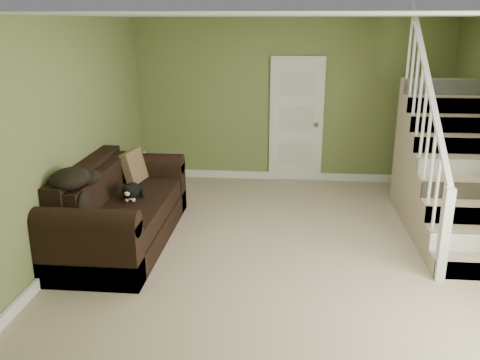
% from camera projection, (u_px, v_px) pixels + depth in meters
% --- Properties ---
extents(floor, '(5.00, 5.50, 0.01)m').
position_uv_depth(floor, '(288.00, 248.00, 5.95)').
color(floor, tan).
rests_on(floor, ground).
extents(ceiling, '(5.00, 5.50, 0.01)m').
position_uv_depth(ceiling, '(295.00, 16.00, 5.17)').
color(ceiling, white).
rests_on(ceiling, wall_back).
extents(wall_back, '(5.00, 0.04, 2.60)m').
position_uv_depth(wall_back, '(291.00, 102.00, 8.17)').
color(wall_back, olive).
rests_on(wall_back, floor).
extents(wall_front, '(5.00, 0.04, 2.60)m').
position_uv_depth(wall_front, '(293.00, 247.00, 2.95)').
color(wall_front, olive).
rests_on(wall_front, floor).
extents(wall_left, '(0.04, 5.50, 2.60)m').
position_uv_depth(wall_left, '(71.00, 136.00, 5.78)').
color(wall_left, olive).
rests_on(wall_left, floor).
extents(baseboard_back, '(5.00, 0.04, 0.12)m').
position_uv_depth(baseboard_back, '(288.00, 176.00, 8.51)').
color(baseboard_back, white).
rests_on(baseboard_back, floor).
extents(baseboard_left, '(0.04, 5.50, 0.12)m').
position_uv_depth(baseboard_left, '(84.00, 236.00, 6.15)').
color(baseboard_left, white).
rests_on(baseboard_left, floor).
extents(door, '(0.86, 0.12, 2.02)m').
position_uv_depth(door, '(296.00, 120.00, 8.21)').
color(door, white).
rests_on(door, floor).
extents(staircase, '(1.00, 2.51, 2.82)m').
position_uv_depth(staircase, '(446.00, 177.00, 6.50)').
color(staircase, tan).
rests_on(staircase, floor).
extents(sofa, '(1.04, 2.42, 0.96)m').
position_uv_depth(sofa, '(119.00, 213.00, 6.05)').
color(sofa, black).
rests_on(sofa, floor).
extents(side_table, '(0.54, 0.54, 0.77)m').
position_uv_depth(side_table, '(142.00, 184.00, 7.40)').
color(side_table, black).
rests_on(side_table, floor).
extents(cat, '(0.27, 0.53, 0.26)m').
position_uv_depth(cat, '(131.00, 191.00, 6.02)').
color(cat, black).
rests_on(cat, sofa).
extents(banana, '(0.11, 0.21, 0.06)m').
position_uv_depth(banana, '(116.00, 213.00, 5.52)').
color(banana, gold).
rests_on(banana, sofa).
extents(throw_pillow, '(0.27, 0.45, 0.43)m').
position_uv_depth(throw_pillow, '(134.00, 167.00, 6.64)').
color(throw_pillow, '#4A311D').
rests_on(throw_pillow, sofa).
extents(throw_blanket, '(0.43, 0.54, 0.21)m').
position_uv_depth(throw_blanket, '(70.00, 179.00, 5.25)').
color(throw_blanket, black).
rests_on(throw_blanket, sofa).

